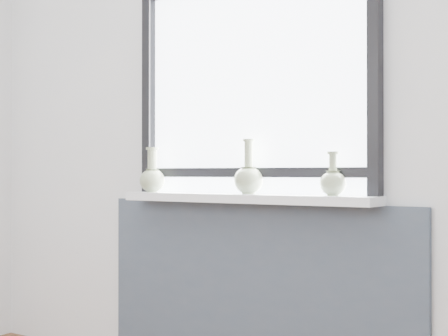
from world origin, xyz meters
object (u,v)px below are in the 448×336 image
Objects in this scene: vase_a at (152,178)px; vase_b at (248,178)px; windowsill at (244,198)px; vase_c at (333,181)px.

vase_b is at bearing 2.81° from vase_a.
vase_c is (0.45, 0.00, 0.08)m from windowsill.
vase_b is at bearing -179.63° from vase_c.
windowsill is 0.10m from vase_b.
vase_b reaches higher than vase_a.
windowsill is 5.18× the size of vase_b.
vase_c is at bearing 1.76° from vase_a.
windowsill is at bearing -179.41° from vase_c.
vase_b is (0.56, 0.03, 0.00)m from vase_a.
vase_b is at bearing 4.50° from windowsill.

